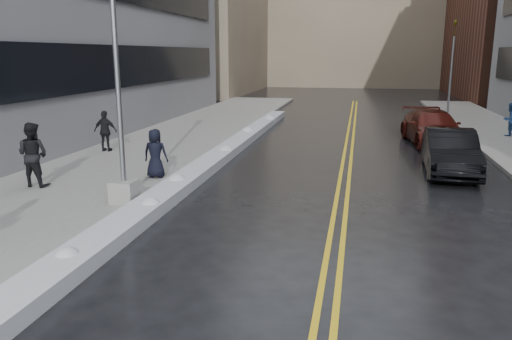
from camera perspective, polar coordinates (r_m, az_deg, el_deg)
The scene contains 15 objects.
ground at distance 11.28m, azimuth -3.94°, elevation -8.26°, with size 160.00×160.00×0.00m, color black.
sidewalk_west at distance 22.25m, azimuth -11.35°, elevation 2.46°, with size 5.50×50.00×0.15m, color gray.
lane_line_left at distance 20.53m, azimuth 9.98°, elevation 1.43°, with size 0.12×50.00×0.01m, color gold.
lane_line_right at distance 20.52m, azimuth 10.82°, elevation 1.39°, with size 0.12×50.00×0.01m, color gold.
snow_ridge at distance 19.28m, azimuth -4.61°, elevation 1.33°, with size 0.90×30.00×0.34m, color silver.
building_west_far at distance 57.35m, azimuth -7.42°, elevation 17.98°, with size 14.00×22.00×18.00m, color gray.
building_far at distance 70.45m, azimuth 11.51°, elevation 18.55°, with size 36.00×16.00×22.00m, color gray.
lamppost at distance 13.68m, azimuth -15.32°, elevation 6.07°, with size 0.65×0.65×7.62m.
traffic_signal at distance 34.57m, azimuth 21.46°, elevation 11.12°, with size 0.16×0.20×6.00m.
pedestrian_b at distance 16.55m, azimuth -24.15°, elevation 1.62°, with size 0.95×0.74×1.96m, color black.
pedestrian_c at distance 16.53m, azimuth -11.42°, elevation 1.88°, with size 0.78×0.51×1.60m, color black.
pedestrian_d at distance 21.55m, azimuth -16.82°, elevation 4.29°, with size 0.99×0.41×1.69m, color black.
pedestrian_east at distance 27.50m, azimuth 27.02°, elevation 5.17°, with size 0.79×0.62×1.63m, color navy.
car_black at distance 18.67m, azimuth 21.31°, elevation 1.94°, with size 1.62×4.66×1.53m, color black.
car_maroon at distance 24.48m, azimuth 19.53°, elevation 4.58°, with size 2.16×5.32×1.54m, color #3B0D09.
Camera 1 is at (2.87, -10.10, 4.12)m, focal length 35.00 mm.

